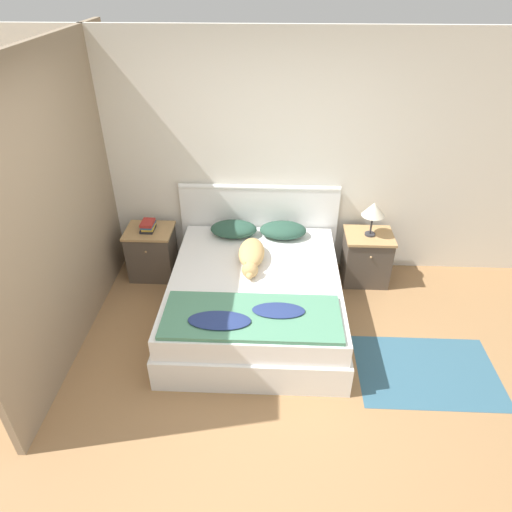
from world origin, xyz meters
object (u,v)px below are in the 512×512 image
object	(u,v)px
nightstand_left	(152,252)
table_lamp	(374,210)
pillow_left	(234,229)
pillow_right	(283,230)
nightstand_right	(366,257)
book_stack	(148,226)
bed	(255,298)
dog	(251,255)

from	to	relation	value
nightstand_left	table_lamp	distance (m)	2.44
pillow_left	nightstand_left	bearing A→B (deg)	-179.03
pillow_right	nightstand_right	bearing A→B (deg)	-0.97
nightstand_right	table_lamp	world-z (taller)	table_lamp
table_lamp	nightstand_right	bearing A→B (deg)	90.00
pillow_right	book_stack	world-z (taller)	book_stack
book_stack	nightstand_right	bearing A→B (deg)	0.20
bed	dog	size ratio (longest dim) A/B	2.67
pillow_right	pillow_left	bearing A→B (deg)	180.00
dog	table_lamp	world-z (taller)	table_lamp
nightstand_left	pillow_right	bearing A→B (deg)	0.61
pillow_right	book_stack	distance (m)	1.45
bed	pillow_left	bearing A→B (deg)	109.60
book_stack	table_lamp	xyz separation A→B (m)	(2.37, 0.00, 0.24)
dog	book_stack	distance (m)	1.24
nightstand_left	dog	distance (m)	1.28
pillow_left	book_stack	world-z (taller)	book_stack
pillow_right	dog	bearing A→B (deg)	-121.34
pillow_left	nightstand_right	bearing A→B (deg)	-0.61
nightstand_left	pillow_left	bearing A→B (deg)	0.97
nightstand_left	nightstand_right	size ratio (longest dim) A/B	1.00
nightstand_right	pillow_left	distance (m)	1.48
pillow_right	dog	size ratio (longest dim) A/B	0.70
dog	book_stack	xyz separation A→B (m)	(-1.14, 0.49, 0.03)
book_stack	pillow_left	bearing A→B (deg)	1.49
bed	book_stack	distance (m)	1.43
pillow_right	book_stack	xyz separation A→B (m)	(-1.45, -0.02, 0.03)
nightstand_right	book_stack	world-z (taller)	book_stack
bed	dog	distance (m)	0.42
pillow_right	table_lamp	world-z (taller)	table_lamp
pillow_right	table_lamp	xyz separation A→B (m)	(0.92, -0.02, 0.27)
book_stack	table_lamp	bearing A→B (deg)	0.11
nightstand_left	table_lamp	xyz separation A→B (m)	(2.37, -0.00, 0.59)
nightstand_right	book_stack	xyz separation A→B (m)	(-2.37, -0.01, 0.34)
dog	bed	bearing A→B (deg)	-78.65
nightstand_left	table_lamp	bearing A→B (deg)	-0.09
nightstand_left	nightstand_right	distance (m)	2.37
nightstand_right	pillow_right	distance (m)	0.97
nightstand_right	nightstand_left	bearing A→B (deg)	180.00
pillow_right	dog	xyz separation A→B (m)	(-0.31, -0.51, 0.00)
book_stack	pillow_right	bearing A→B (deg)	0.94
pillow_left	pillow_right	xyz separation A→B (m)	(0.53, 0.00, 0.00)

